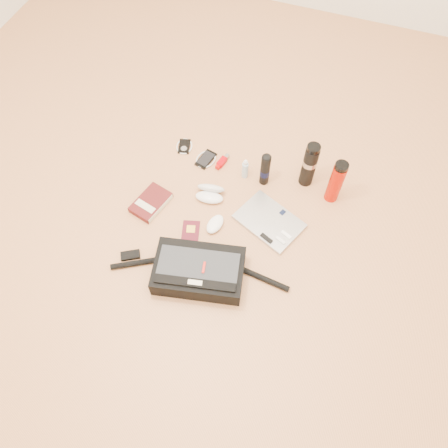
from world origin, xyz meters
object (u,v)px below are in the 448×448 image
object	(u,v)px
messenger_bag	(198,271)
book	(151,203)
laptop	(269,222)
thermos_red	(336,182)
thermos_black	(309,165)

from	to	relation	value
messenger_bag	book	size ratio (longest dim) A/B	3.61
laptop	thermos_red	distance (m)	0.38
book	thermos_red	xyz separation A→B (m)	(0.86, 0.36, 0.12)
book	thermos_black	xyz separation A→B (m)	(0.71, 0.42, 0.12)
messenger_bag	thermos_red	xyz separation A→B (m)	(0.48, 0.65, 0.08)
thermos_red	laptop	bearing A→B (deg)	-134.80
laptop	thermos_red	xyz separation A→B (m)	(0.26, 0.26, 0.12)
laptop	thermos_black	bearing A→B (deg)	94.72
book	thermos_black	bearing A→B (deg)	45.11
book	messenger_bag	bearing A→B (deg)	-22.61
book	thermos_black	distance (m)	0.83
laptop	book	size ratio (longest dim) A/B	1.63
laptop	thermos_red	bearing A→B (deg)	68.58
thermos_red	messenger_bag	bearing A→B (deg)	-126.78
laptop	book	bearing A→B (deg)	-147.12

